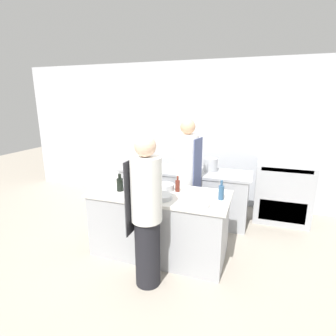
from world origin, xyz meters
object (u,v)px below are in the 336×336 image
Objects in this scene: cup at (155,182)px; stockpot at (211,165)px; oven_range at (282,191)px; chef_at_stove at (187,177)px; bowl_ceramic_blue at (166,187)px; chef_at_prep_near at (147,213)px; bottle_cooking_oil at (139,185)px; bottle_olive_oil at (120,184)px; bottle_vinegar at (221,192)px; bottle_sauce at (142,191)px; bowl_prep_small at (161,197)px; bottle_wine at (178,185)px; bowl_mixing_large at (134,184)px; bowl_wooden_salad at (202,205)px.

stockpot is (0.62, 1.03, 0.07)m from cup.
oven_range is 1.82m from chef_at_stove.
stockpot is (0.40, 1.18, 0.06)m from bowl_ceramic_blue.
bottle_cooking_oil is at bearing 31.34° from chef_at_prep_near.
chef_at_prep_near reaches higher than stockpot.
chef_at_prep_near is 0.76m from bowl_ceramic_blue.
bottle_vinegar reaches higher than bottle_olive_oil.
bottle_sauce is 0.80× the size of bowl_prep_small.
stockpot reaches higher than bottle_cooking_oil.
bottle_wine is at bearing 11.52° from chef_at_stove.
stockpot is (0.23, 1.18, 0.02)m from bottle_wine.
bowl_ceramic_blue is at bearing 3.41° from chef_at_prep_near.
oven_range is 0.59× the size of chef_at_prep_near.
cup is at bearing 67.57° from bottle_cooking_oil.
bottle_cooking_oil reaches higher than bowl_mixing_large.
bottle_vinegar is at bearing -116.74° from oven_range.
bottle_sauce is 0.49m from cup.
bottle_olive_oil is at bearing -162.85° from bottle_wine.
bottle_olive_oil is 0.39m from bottle_sauce.
bottle_sauce reaches higher than bowl_prep_small.
chef_at_stove is at bearing 56.05° from bottle_cooking_oil.
bowl_ceramic_blue is (-0.76, 0.10, -0.05)m from bottle_vinegar.
bottle_olive_oil is 1.02× the size of bowl_ceramic_blue.
bottle_olive_oil is 0.97× the size of bottle_vinegar.
bottle_cooking_oil is 0.43m from bowl_prep_small.
bottle_cooking_oil is (-0.38, 0.62, 0.08)m from chef_at_prep_near.
bottle_wine is at bearing 170.20° from bottle_vinegar.
chef_at_stove reaches higher than bowl_prep_small.
bottle_sauce is 0.45m from bowl_mixing_large.
bowl_mixing_large is (-0.65, 0.01, -0.05)m from bottle_wine.
bottle_cooking_oil is (0.24, 0.09, -0.02)m from bottle_olive_oil.
bottle_vinegar reaches higher than bowl_prep_small.
bottle_wine reaches higher than bowl_prep_small.
chef_at_prep_near is 6.42× the size of bowl_prep_small.
bottle_olive_oil reaches higher than bottle_wine.
oven_range is 4.20× the size of bottle_vinegar.
bowl_wooden_salad is at bearing -10.09° from bowl_prep_small.
bowl_prep_small is at bearing 169.91° from bowl_wooden_salad.
bottle_olive_oil is 0.25m from bottle_cooking_oil.
stockpot reaches higher than bowl_prep_small.
chef_at_prep_near is 0.82m from bottle_olive_oil.
bottle_olive_oil is 0.26m from bowl_mixing_large.
chef_at_stove reaches higher than cup.
bottle_sauce is 0.90× the size of stockpot.
bottle_cooking_oil is (-1.09, -0.03, -0.02)m from bottle_vinegar.
bowl_prep_small is (-0.70, -0.21, -0.07)m from bottle_vinegar.
bowl_wooden_salad is (-0.17, -0.31, -0.07)m from bottle_vinegar.
cup is at bearing 92.67° from bottle_sauce.
bottle_cooking_oil is 0.97m from bowl_wooden_salad.
bottle_wine is at bearing -0.55° from bowl_mixing_large.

